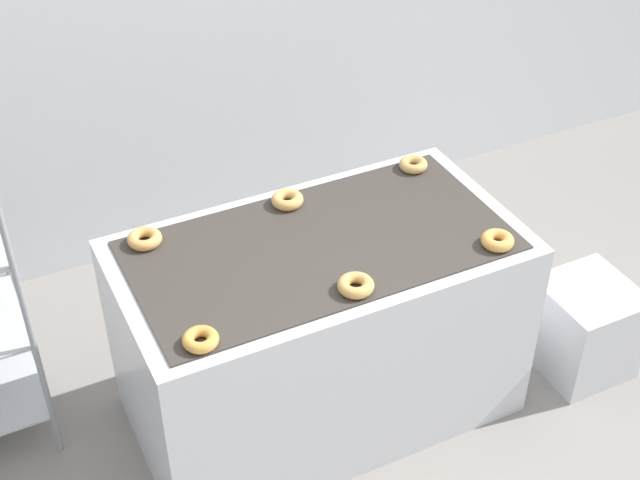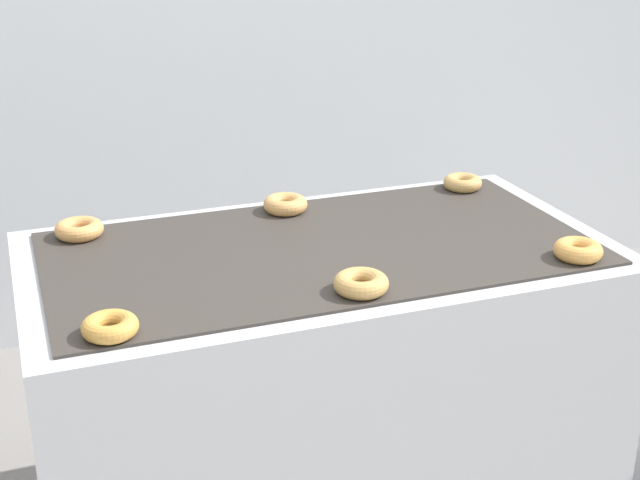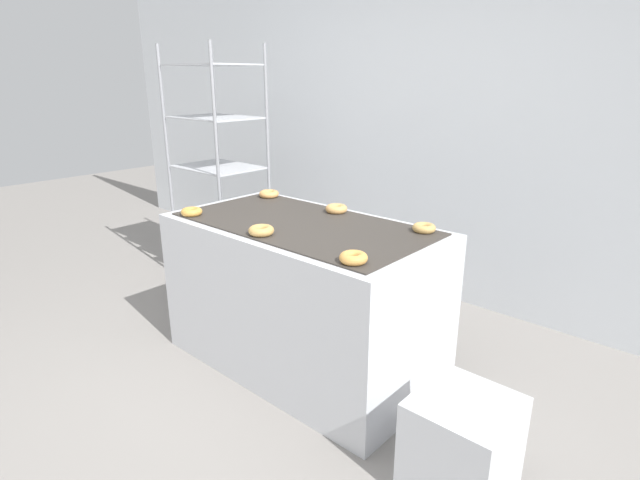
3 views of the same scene
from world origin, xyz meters
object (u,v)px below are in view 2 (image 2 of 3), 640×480
Objects in this scene: fryer_machine at (320,390)px; donut_near_left at (110,327)px; donut_far_left at (79,229)px; donut_near_right at (578,250)px; donut_near_center at (361,283)px; donut_far_right at (463,183)px; donut_far_center at (285,204)px.

donut_near_left is at bearing -152.08° from fryer_machine.
donut_near_right is at bearing -26.76° from donut_far_left.
donut_near_center is (-0.01, -0.30, 0.46)m from fryer_machine.
donut_near_center is 0.84m from donut_far_left.
donut_far_left reaches higher than donut_far_right.
fryer_machine is 11.77× the size of donut_near_center.
donut_near_center is 0.61m from donut_near_right.
donut_far_center is 1.07× the size of donut_far_right.
donut_near_center is at bearing -91.18° from fryer_machine.
donut_near_right is at bearing -45.03° from donut_far_center.
donut_near_right reaches higher than donut_far_right.
fryer_machine is at bearing -152.88° from donut_far_right.
donut_near_right is (0.60, -0.30, 0.46)m from fryer_machine.
donut_far_left is 0.60m from donut_far_center.
donut_far_right reaches higher than fryer_machine.
donut_far_left is at bearing 179.78° from donut_far_center.
donut_far_left is (0.00, 0.62, 0.00)m from donut_near_left.
donut_far_center is (-0.60, 0.60, -0.00)m from donut_near_right.
donut_near_center is at bearing -134.89° from donut_far_right.
donut_far_right is at bearing 27.12° from fryer_machine.
fryer_machine is at bearing 153.24° from donut_near_right.
donut_far_left reaches higher than fryer_machine.
donut_far_right is (0.59, 0.30, 0.46)m from fryer_machine.
fryer_machine is 0.55m from donut_far_center.
donut_far_left is 1.01× the size of donut_far_center.
donut_near_right is 0.96× the size of donut_far_center.
donut_far_right is at bearing 45.11° from donut_near_center.
fryer_machine is 12.82× the size of donut_far_right.
donut_near_right is 0.95× the size of donut_far_left.
fryer_machine is 11.81× the size of donut_far_left.
fryer_machine is 12.66× the size of donut_near_left.
donut_far_left is at bearing -179.80° from donut_far_right.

